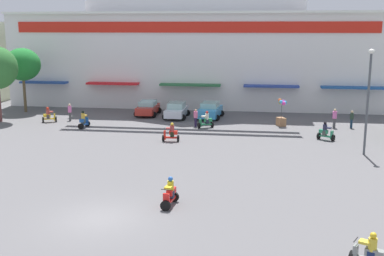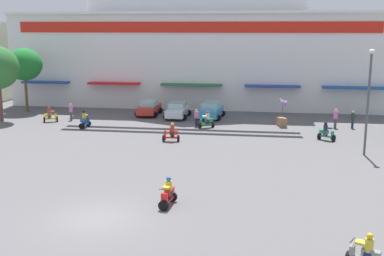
{
  "view_description": "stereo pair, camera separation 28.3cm",
  "coord_description": "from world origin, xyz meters",
  "px_view_note": "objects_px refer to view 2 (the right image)",
  "views": [
    {
      "loc": [
        7.26,
        -20.35,
        8.82
      ],
      "look_at": [
        2.42,
        13.78,
        1.52
      ],
      "focal_mm": 45.04,
      "sensor_mm": 36.0,
      "label": 1
    },
    {
      "loc": [
        7.54,
        -20.31,
        8.82
      ],
      "look_at": [
        2.42,
        13.78,
        1.52
      ],
      "focal_mm": 45.04,
      "sensor_mm": 36.0,
      "label": 2
    }
  ],
  "objects_px": {
    "parked_car_0": "(149,108)",
    "scooter_rider_4": "(207,121)",
    "scooter_rider_5": "(326,133)",
    "pedestrian_2": "(353,118)",
    "streetlamp_near": "(369,95)",
    "scooter_rider_0": "(85,121)",
    "scooter_rider_2": "(168,194)",
    "pedestrian_1": "(336,117)",
    "parked_car_1": "(178,110)",
    "pedestrian_0": "(71,111)",
    "scooter_rider_3": "(50,116)",
    "parked_car_2": "(211,110)",
    "plaza_tree_2": "(24,65)",
    "scooter_rider_6": "(171,134)",
    "pedestrian_3": "(196,117)",
    "balloon_vendor_cart": "(282,114)",
    "scooter_rider_7": "(366,254)"
  },
  "relations": [
    {
      "from": "scooter_rider_7",
      "to": "pedestrian_0",
      "type": "xyz_separation_m",
      "value": [
        -22.04,
        25.79,
        0.34
      ]
    },
    {
      "from": "parked_car_2",
      "to": "scooter_rider_7",
      "type": "bearing_deg",
      "value": -72.76
    },
    {
      "from": "parked_car_1",
      "to": "scooter_rider_0",
      "type": "bearing_deg",
      "value": -141.22
    },
    {
      "from": "scooter_rider_0",
      "to": "pedestrian_2",
      "type": "relative_size",
      "value": 1.0
    },
    {
      "from": "scooter_rider_5",
      "to": "streetlamp_near",
      "type": "relative_size",
      "value": 0.2
    },
    {
      "from": "scooter_rider_4",
      "to": "balloon_vendor_cart",
      "type": "distance_m",
      "value": 6.9
    },
    {
      "from": "plaza_tree_2",
      "to": "scooter_rider_0",
      "type": "bearing_deg",
      "value": -37.74
    },
    {
      "from": "pedestrian_2",
      "to": "streetlamp_near",
      "type": "distance_m",
      "value": 9.74
    },
    {
      "from": "scooter_rider_2",
      "to": "pedestrian_1",
      "type": "xyz_separation_m",
      "value": [
        10.9,
        20.66,
        0.35
      ]
    },
    {
      "from": "scooter_rider_5",
      "to": "parked_car_2",
      "type": "bearing_deg",
      "value": 141.82
    },
    {
      "from": "parked_car_0",
      "to": "scooter_rider_0",
      "type": "distance_m",
      "value": 8.1
    },
    {
      "from": "scooter_rider_4",
      "to": "pedestrian_2",
      "type": "distance_m",
      "value": 12.85
    },
    {
      "from": "pedestrian_0",
      "to": "scooter_rider_4",
      "type": "bearing_deg",
      "value": -6.52
    },
    {
      "from": "scooter_rider_4",
      "to": "balloon_vendor_cart",
      "type": "relative_size",
      "value": 0.61
    },
    {
      "from": "scooter_rider_4",
      "to": "pedestrian_3",
      "type": "distance_m",
      "value": 1.05
    },
    {
      "from": "parked_car_0",
      "to": "scooter_rider_2",
      "type": "distance_m",
      "value": 25.42
    },
    {
      "from": "pedestrian_2",
      "to": "scooter_rider_3",
      "type": "bearing_deg",
      "value": -177.56
    },
    {
      "from": "plaza_tree_2",
      "to": "parked_car_1",
      "type": "height_order",
      "value": "plaza_tree_2"
    },
    {
      "from": "parked_car_0",
      "to": "scooter_rider_0",
      "type": "height_order",
      "value": "scooter_rider_0"
    },
    {
      "from": "parked_car_0",
      "to": "balloon_vendor_cart",
      "type": "xyz_separation_m",
      "value": [
        13.16,
        -3.55,
        0.32
      ]
    },
    {
      "from": "parked_car_1",
      "to": "pedestrian_1",
      "type": "relative_size",
      "value": 2.39
    },
    {
      "from": "scooter_rider_6",
      "to": "scooter_rider_3",
      "type": "bearing_deg",
      "value": 154.66
    },
    {
      "from": "pedestrian_2",
      "to": "streetlamp_near",
      "type": "bearing_deg",
      "value": -94.54
    },
    {
      "from": "pedestrian_1",
      "to": "scooter_rider_4",
      "type": "bearing_deg",
      "value": -172.08
    },
    {
      "from": "scooter_rider_2",
      "to": "scooter_rider_7",
      "type": "xyz_separation_m",
      "value": [
        8.48,
        -5.19,
        -0.03
      ]
    },
    {
      "from": "parked_car_2",
      "to": "streetlamp_near",
      "type": "height_order",
      "value": "streetlamp_near"
    },
    {
      "from": "parked_car_0",
      "to": "scooter_rider_5",
      "type": "xyz_separation_m",
      "value": [
        16.42,
        -8.71,
        -0.14
      ]
    },
    {
      "from": "scooter_rider_0",
      "to": "streetlamp_near",
      "type": "distance_m",
      "value": 23.72
    },
    {
      "from": "parked_car_0",
      "to": "pedestrian_2",
      "type": "distance_m",
      "value": 19.61
    },
    {
      "from": "parked_car_0",
      "to": "scooter_rider_6",
      "type": "xyz_separation_m",
      "value": [
        4.4,
        -10.9,
        -0.11
      ]
    },
    {
      "from": "scooter_rider_5",
      "to": "pedestrian_2",
      "type": "distance_m",
      "value": 5.77
    },
    {
      "from": "pedestrian_1",
      "to": "pedestrian_3",
      "type": "relative_size",
      "value": 1.07
    },
    {
      "from": "parked_car_0",
      "to": "scooter_rider_4",
      "type": "height_order",
      "value": "scooter_rider_4"
    },
    {
      "from": "plaza_tree_2",
      "to": "scooter_rider_3",
      "type": "height_order",
      "value": "plaza_tree_2"
    },
    {
      "from": "scooter_rider_4",
      "to": "pedestrian_3",
      "type": "height_order",
      "value": "pedestrian_3"
    },
    {
      "from": "balloon_vendor_cart",
      "to": "pedestrian_1",
      "type": "bearing_deg",
      "value": -3.15
    },
    {
      "from": "parked_car_2",
      "to": "balloon_vendor_cart",
      "type": "distance_m",
      "value": 7.28
    },
    {
      "from": "scooter_rider_0",
      "to": "streetlamp_near",
      "type": "xyz_separation_m",
      "value": [
        22.7,
        -5.87,
        3.59
      ]
    },
    {
      "from": "parked_car_1",
      "to": "pedestrian_0",
      "type": "height_order",
      "value": "pedestrian_0"
    },
    {
      "from": "scooter_rider_4",
      "to": "scooter_rider_7",
      "type": "xyz_separation_m",
      "value": [
        8.84,
        -24.28,
        -0.03
      ]
    },
    {
      "from": "scooter_rider_7",
      "to": "pedestrian_0",
      "type": "relative_size",
      "value": 0.89
    },
    {
      "from": "parked_car_1",
      "to": "scooter_rider_6",
      "type": "height_order",
      "value": "parked_car_1"
    },
    {
      "from": "parked_car_0",
      "to": "pedestrian_1",
      "type": "xyz_separation_m",
      "value": [
        17.77,
        -3.8,
        0.23
      ]
    },
    {
      "from": "scooter_rider_3",
      "to": "scooter_rider_4",
      "type": "height_order",
      "value": "scooter_rider_4"
    },
    {
      "from": "parked_car_0",
      "to": "pedestrian_2",
      "type": "height_order",
      "value": "pedestrian_2"
    },
    {
      "from": "plaza_tree_2",
      "to": "scooter_rider_0",
      "type": "height_order",
      "value": "plaza_tree_2"
    },
    {
      "from": "pedestrian_0",
      "to": "pedestrian_3",
      "type": "xyz_separation_m",
      "value": [
        12.25,
        -1.17,
        -0.03
      ]
    },
    {
      "from": "balloon_vendor_cart",
      "to": "parked_car_1",
      "type": "bearing_deg",
      "value": 166.14
    },
    {
      "from": "scooter_rider_2",
      "to": "scooter_rider_5",
      "type": "xyz_separation_m",
      "value": [
        9.55,
        15.76,
        -0.02
      ]
    },
    {
      "from": "scooter_rider_2",
      "to": "scooter_rider_4",
      "type": "bearing_deg",
      "value": 91.07
    }
  ]
}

